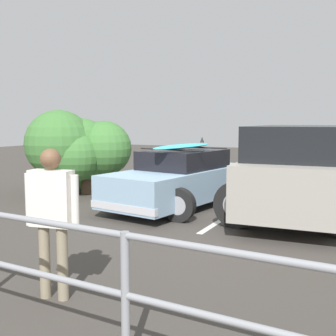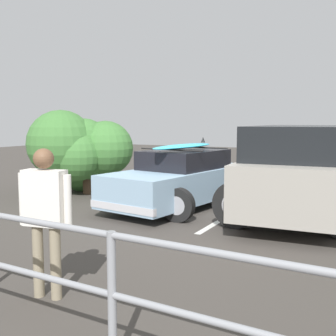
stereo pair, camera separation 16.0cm
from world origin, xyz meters
name	(u,v)px [view 2 (the right image)]	position (x,y,z in m)	size (l,w,h in m)	color
ground_plane	(185,211)	(0.00, 0.00, -0.01)	(44.00, 44.00, 0.02)	#423D38
parking_stripe	(234,212)	(-1.01, -0.37, 0.00)	(4.02, 0.12, 0.00)	silver
sedan_car	(181,179)	(0.28, -0.40, 0.63)	(2.65, 4.22, 1.57)	#8CADC6
suv_car	(299,170)	(-2.31, -0.47, 0.97)	(2.87, 4.59, 1.86)	#9E998E
person_bystander	(45,209)	(-0.59, 4.82, 1.00)	(0.64, 0.27, 1.66)	gray
railing_fence	(22,256)	(-1.02, 5.56, 0.75)	(10.15, 0.62, 1.12)	gray
bush_near_left	(80,153)	(3.44, -0.73, 1.11)	(2.53, 2.83, 2.33)	#4C3828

